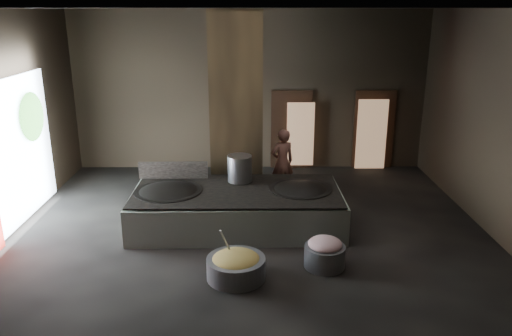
{
  "coord_description": "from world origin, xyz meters",
  "views": [
    {
      "loc": [
        0.05,
        -9.66,
        4.49
      ],
      "look_at": [
        0.14,
        0.47,
        1.25
      ],
      "focal_mm": 35.0,
      "sensor_mm": 36.0,
      "label": 1
    }
  ],
  "objects_px": {
    "hearth_platform": "(237,209)",
    "stock_pot": "(240,168)",
    "meat_basin": "(325,256)",
    "veg_basin": "(236,268)",
    "wok_right": "(300,192)",
    "wok_left": "(168,194)",
    "cook": "(282,162)"
  },
  "relations": [
    {
      "from": "hearth_platform",
      "to": "stock_pot",
      "type": "distance_m",
      "value": 0.93
    },
    {
      "from": "stock_pot",
      "to": "meat_basin",
      "type": "distance_m",
      "value": 2.99
    },
    {
      "from": "hearth_platform",
      "to": "veg_basin",
      "type": "bearing_deg",
      "value": -89.68
    },
    {
      "from": "wok_right",
      "to": "meat_basin",
      "type": "bearing_deg",
      "value": -81.2
    },
    {
      "from": "wok_right",
      "to": "veg_basin",
      "type": "xyz_separation_m",
      "value": [
        -1.31,
        -2.24,
        -0.56
      ]
    },
    {
      "from": "wok_left",
      "to": "stock_pot",
      "type": "xyz_separation_m",
      "value": [
        1.5,
        0.6,
        0.38
      ]
    },
    {
      "from": "stock_pot",
      "to": "veg_basin",
      "type": "relative_size",
      "value": 0.56
    },
    {
      "from": "wok_left",
      "to": "stock_pot",
      "type": "relative_size",
      "value": 2.42
    },
    {
      "from": "wok_right",
      "to": "hearth_platform",
      "type": "bearing_deg",
      "value": -177.88
    },
    {
      "from": "wok_left",
      "to": "cook",
      "type": "bearing_deg",
      "value": 38.48
    },
    {
      "from": "cook",
      "to": "veg_basin",
      "type": "relative_size",
      "value": 1.63
    },
    {
      "from": "hearth_platform",
      "to": "stock_pot",
      "type": "bearing_deg",
      "value": 84.14
    },
    {
      "from": "hearth_platform",
      "to": "meat_basin",
      "type": "height_order",
      "value": "hearth_platform"
    },
    {
      "from": "cook",
      "to": "wok_right",
      "type": "bearing_deg",
      "value": 74.39
    },
    {
      "from": "stock_pot",
      "to": "meat_basin",
      "type": "bearing_deg",
      "value": -56.01
    },
    {
      "from": "stock_pot",
      "to": "cook",
      "type": "xyz_separation_m",
      "value": [
        1.03,
        1.41,
        -0.29
      ]
    },
    {
      "from": "hearth_platform",
      "to": "veg_basin",
      "type": "relative_size",
      "value": 4.32
    },
    {
      "from": "wok_right",
      "to": "meat_basin",
      "type": "xyz_separation_m",
      "value": [
        0.29,
        -1.85,
        -0.55
      ]
    },
    {
      "from": "cook",
      "to": "veg_basin",
      "type": "height_order",
      "value": "cook"
    },
    {
      "from": "wok_right",
      "to": "stock_pot",
      "type": "relative_size",
      "value": 2.25
    },
    {
      "from": "wok_right",
      "to": "cook",
      "type": "bearing_deg",
      "value": 97.97
    },
    {
      "from": "hearth_platform",
      "to": "cook",
      "type": "distance_m",
      "value": 2.29
    },
    {
      "from": "wok_left",
      "to": "hearth_platform",
      "type": "bearing_deg",
      "value": 1.97
    },
    {
      "from": "meat_basin",
      "to": "stock_pot",
      "type": "bearing_deg",
      "value": 123.99
    },
    {
      "from": "stock_pot",
      "to": "wok_right",
      "type": "bearing_deg",
      "value": -21.04
    },
    {
      "from": "wok_left",
      "to": "wok_right",
      "type": "height_order",
      "value": "wok_left"
    },
    {
      "from": "wok_left",
      "to": "meat_basin",
      "type": "height_order",
      "value": "wok_left"
    },
    {
      "from": "wok_right",
      "to": "stock_pot",
      "type": "height_order",
      "value": "stock_pot"
    },
    {
      "from": "wok_right",
      "to": "veg_basin",
      "type": "relative_size",
      "value": 1.27
    },
    {
      "from": "stock_pot",
      "to": "cook",
      "type": "bearing_deg",
      "value": 53.85
    },
    {
      "from": "hearth_platform",
      "to": "veg_basin",
      "type": "xyz_separation_m",
      "value": [
        0.04,
        -2.19,
        -0.2
      ]
    },
    {
      "from": "wok_left",
      "to": "veg_basin",
      "type": "distance_m",
      "value": 2.67
    }
  ]
}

